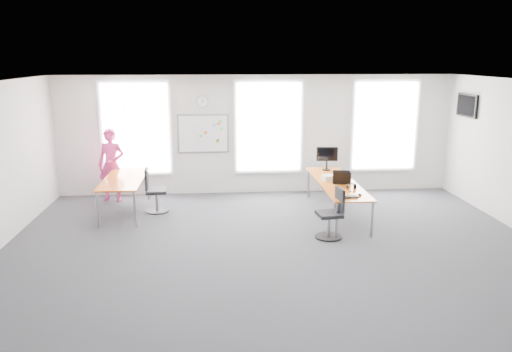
{
  "coord_description": "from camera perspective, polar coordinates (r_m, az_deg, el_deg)",
  "views": [
    {
      "loc": [
        -1.03,
        -8.48,
        3.43
      ],
      "look_at": [
        -0.24,
        1.2,
        1.1
      ],
      "focal_mm": 35.0,
      "sensor_mm": 36.0,
      "label": 1
    }
  ],
  "objects": [
    {
      "name": "desk_left",
      "position": [
        11.51,
        -14.83,
        -0.56
      ],
      "size": [
        0.87,
        2.17,
        0.79
      ],
      "color": "orange",
      "rests_on": "ground"
    },
    {
      "name": "desk_right",
      "position": [
        11.12,
        9.23,
        -0.92
      ],
      "size": [
        0.82,
        3.07,
        0.75
      ],
      "color": "orange",
      "rests_on": "ground"
    },
    {
      "name": "wall_clock",
      "position": [
        12.51,
        -6.15,
        8.45
      ],
      "size": [
        0.3,
        0.04,
        0.3
      ],
      "primitive_type": "cylinder",
      "rotation": [
        1.57,
        0.0,
        0.0
      ],
      "color": "gray",
      "rests_on": "wall_back"
    },
    {
      "name": "keyboard",
      "position": [
        9.9,
        10.43,
        -2.41
      ],
      "size": [
        0.46,
        0.28,
        0.02
      ],
      "primitive_type": "cube",
      "rotation": [
        0.0,
        0.0,
        0.32
      ],
      "color": "black",
      "rests_on": "desk_right"
    },
    {
      "name": "person",
      "position": [
        12.52,
        -16.19,
        1.21
      ],
      "size": [
        0.71,
        0.54,
        1.77
      ],
      "primitive_type": "imported",
      "rotation": [
        0.0,
        0.0,
        -0.19
      ],
      "color": "#BE2B6F",
      "rests_on": "ground"
    },
    {
      "name": "chair_left",
      "position": [
        11.48,
        -11.61,
        -1.91
      ],
      "size": [
        0.53,
        0.53,
        1.0
      ],
      "rotation": [
        0.0,
        0.0,
        1.65
      ],
      "color": "black",
      "rests_on": "ground"
    },
    {
      "name": "lens_cap",
      "position": [
        10.37,
        10.81,
        -1.73
      ],
      "size": [
        0.06,
        0.06,
        0.01
      ],
      "primitive_type": "cylinder",
      "rotation": [
        0.0,
        0.0,
        -0.03
      ],
      "color": "black",
      "rests_on": "desk_right"
    },
    {
      "name": "tv",
      "position": [
        13.0,
        22.99,
        7.44
      ],
      "size": [
        0.06,
        0.9,
        0.55
      ],
      "primitive_type": "cube",
      "color": "black",
      "rests_on": "wall_right"
    },
    {
      "name": "ceiling",
      "position": [
        8.56,
        2.32,
        10.6
      ],
      "size": [
        10.0,
        10.0,
        0.0
      ],
      "primitive_type": "plane",
      "rotation": [
        3.14,
        0.0,
        0.0
      ],
      "color": "white",
      "rests_on": "ground"
    },
    {
      "name": "window_right",
      "position": [
        13.3,
        14.48,
        5.58
      ],
      "size": [
        1.6,
        0.06,
        2.2
      ],
      "primitive_type": "cube",
      "color": "white",
      "rests_on": "wall_back"
    },
    {
      "name": "chair_right",
      "position": [
        9.76,
        8.68,
        -4.56
      ],
      "size": [
        0.53,
        0.53,
        0.98
      ],
      "rotation": [
        0.0,
        0.0,
        -1.46
      ],
      "color": "black",
      "rests_on": "ground"
    },
    {
      "name": "mouse",
      "position": [
        10.1,
        11.79,
        -2.08
      ],
      "size": [
        0.1,
        0.13,
        0.05
      ],
      "primitive_type": "ellipsoid",
      "rotation": [
        0.0,
        0.0,
        0.21
      ],
      "color": "black",
      "rests_on": "desk_right"
    },
    {
      "name": "headphones",
      "position": [
        10.59,
        10.8,
        -1.15
      ],
      "size": [
        0.19,
        0.1,
        0.11
      ],
      "rotation": [
        0.0,
        0.0,
        0.17
      ],
      "color": "black",
      "rests_on": "desk_right"
    },
    {
      "name": "monitor",
      "position": [
        12.16,
        8.13,
        2.24
      ],
      "size": [
        0.51,
        0.21,
        0.57
      ],
      "rotation": [
        0.0,
        0.0,
        -0.1
      ],
      "color": "black",
      "rests_on": "desk_right"
    },
    {
      "name": "wall_back",
      "position": [
        12.67,
        0.08,
        4.72
      ],
      "size": [
        10.0,
        0.0,
        10.0
      ],
      "primitive_type": "plane",
      "rotation": [
        1.57,
        0.0,
        0.0
      ],
      "color": "silver",
      "rests_on": "ground"
    },
    {
      "name": "laptop_sleeve",
      "position": [
        10.87,
        9.77,
        -0.21
      ],
      "size": [
        0.38,
        0.27,
        0.3
      ],
      "rotation": [
        0.0,
        0.0,
        -0.22
      ],
      "color": "black",
      "rests_on": "desk_right"
    },
    {
      "name": "paper_stack",
      "position": [
        11.22,
        8.51,
        -0.2
      ],
      "size": [
        0.4,
        0.33,
        0.12
      ],
      "primitive_type": "cube",
      "rotation": [
        0.0,
        0.0,
        0.22
      ],
      "color": "#F3E6C2",
      "rests_on": "desk_right"
    },
    {
      "name": "window_mid",
      "position": [
        12.64,
        1.45,
        5.61
      ],
      "size": [
        1.6,
        0.06,
        2.2
      ],
      "primitive_type": "cube",
      "color": "white",
      "rests_on": "wall_back"
    },
    {
      "name": "wall_front",
      "position": [
        4.99,
        7.73,
        -9.39
      ],
      "size": [
        10.0,
        0.0,
        10.0
      ],
      "primitive_type": "plane",
      "rotation": [
        -1.57,
        0.0,
        0.0
      ],
      "color": "silver",
      "rests_on": "ground"
    },
    {
      "name": "window_left",
      "position": [
        12.73,
        -13.55,
        5.3
      ],
      "size": [
        1.6,
        0.06,
        2.2
      ],
      "primitive_type": "cube",
      "color": "white",
      "rests_on": "wall_back"
    },
    {
      "name": "floor",
      "position": [
        9.21,
        2.14,
        -8.39
      ],
      "size": [
        10.0,
        10.0,
        0.0
      ],
      "primitive_type": "plane",
      "color": "#28282D",
      "rests_on": "ground"
    },
    {
      "name": "whiteboard",
      "position": [
        12.6,
        -6.06,
        4.83
      ],
      "size": [
        1.2,
        0.03,
        0.9
      ],
      "primitive_type": "cube",
      "color": "white",
      "rests_on": "wall_back"
    }
  ]
}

